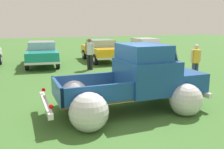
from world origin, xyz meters
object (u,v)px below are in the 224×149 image
Objects in this scene: show_car_3 at (146,47)px; show_car_2 at (101,49)px; spectator_0 at (90,52)px; show_car_1 at (42,52)px; spectator_2 at (196,60)px; vintage_pickup_truck at (137,84)px.

show_car_2 is at bearing -84.38° from show_car_3.
show_car_2 is 3.33m from spectator_0.
show_car_1 is 3.39m from spectator_0.
show_car_1 and show_car_3 have the same top height.
show_car_2 is at bearing 101.14° from show_car_1.
show_car_2 is 2.54× the size of spectator_0.
show_car_1 is at bearing -136.50° from spectator_2.
vintage_pickup_truck is 2.93× the size of spectator_2.
vintage_pickup_truck is 2.71× the size of spectator_0.
vintage_pickup_truck reaches higher than show_car_3.
vintage_pickup_truck is 0.98× the size of show_car_1.
spectator_2 is at bearing 90.80° from spectator_0.
show_car_2 and show_car_3 have the same top height.
vintage_pickup_truck is at bearing 44.29° from spectator_0.
show_car_3 is 7.47m from spectator_2.
spectator_2 is at bearing 31.33° from vintage_pickup_truck.
vintage_pickup_truck is 1.03× the size of show_car_3.
spectator_0 is (-1.70, -2.85, 0.20)m from show_car_2.
show_car_2 is (3.92, 0.29, -0.00)m from show_car_1.
vintage_pickup_truck is at bearing -11.99° from show_car_2.
spectator_0 is at bearing -29.11° from show_car_2.
spectator_0 is at bearing -136.36° from spectator_2.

